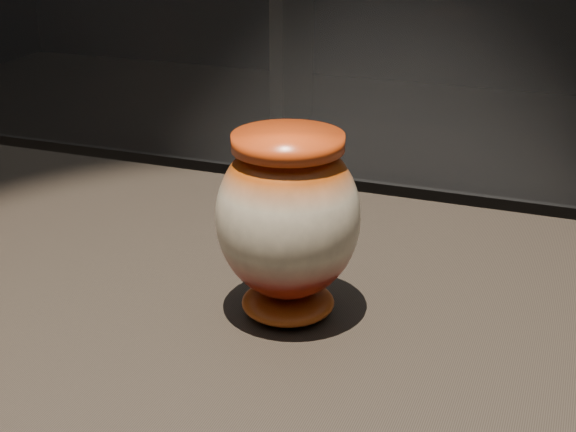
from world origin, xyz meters
name	(u,v)px	position (x,y,z in m)	size (l,w,h in m)	color
main_vase	(288,219)	(0.17, 0.02, 1.01)	(0.19, 0.19, 0.20)	maroon
back_shelf	(442,25)	(-0.33, 3.64, 0.64)	(2.00, 0.60, 0.90)	black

